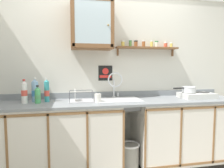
{
  "coord_description": "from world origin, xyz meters",
  "views": [
    {
      "loc": [
        -0.55,
        -2.19,
        1.35
      ],
      "look_at": [
        -0.04,
        0.4,
        1.13
      ],
      "focal_mm": 31.71,
      "sensor_mm": 36.0,
      "label": 1
    }
  ],
  "objects_px": {
    "dish_rack": "(81,100)",
    "mug": "(98,98)",
    "bottle_water_blue_2": "(35,91)",
    "bottle_soda_green_3": "(38,95)",
    "trash_bin": "(130,158)",
    "hot_plate_stove": "(197,95)",
    "warning_sign": "(105,73)",
    "bottle_opaque_white_1": "(24,92)",
    "bottle_detergent_teal_0": "(47,91)",
    "sink": "(118,100)",
    "wall_cabinet": "(92,25)",
    "saucepan": "(189,89)"
  },
  "relations": [
    {
      "from": "bottle_detergent_teal_0",
      "to": "dish_rack",
      "type": "distance_m",
      "value": 0.43
    },
    {
      "from": "saucepan",
      "to": "bottle_soda_green_3",
      "type": "bearing_deg",
      "value": -179.74
    },
    {
      "from": "bottle_opaque_white_1",
      "to": "bottle_water_blue_2",
      "type": "relative_size",
      "value": 0.95
    },
    {
      "from": "dish_rack",
      "to": "mug",
      "type": "xyz_separation_m",
      "value": [
        0.21,
        -0.11,
        0.03
      ]
    },
    {
      "from": "bottle_detergent_teal_0",
      "to": "trash_bin",
      "type": "xyz_separation_m",
      "value": [
        1.02,
        -0.2,
        -0.86
      ]
    },
    {
      "from": "sink",
      "to": "bottle_opaque_white_1",
      "type": "distance_m",
      "value": 1.16
    },
    {
      "from": "bottle_opaque_white_1",
      "to": "mug",
      "type": "height_order",
      "value": "bottle_opaque_white_1"
    },
    {
      "from": "bottle_detergent_teal_0",
      "to": "warning_sign",
      "type": "height_order",
      "value": "warning_sign"
    },
    {
      "from": "hot_plate_stove",
      "to": "warning_sign",
      "type": "bearing_deg",
      "value": 165.66
    },
    {
      "from": "bottle_opaque_white_1",
      "to": "warning_sign",
      "type": "xyz_separation_m",
      "value": [
        1.02,
        0.3,
        0.21
      ]
    },
    {
      "from": "hot_plate_stove",
      "to": "bottle_water_blue_2",
      "type": "distance_m",
      "value": 2.17
    },
    {
      "from": "dish_rack",
      "to": "mug",
      "type": "distance_m",
      "value": 0.23
    },
    {
      "from": "bottle_water_blue_2",
      "to": "bottle_detergent_teal_0",
      "type": "bearing_deg",
      "value": -10.96
    },
    {
      "from": "dish_rack",
      "to": "trash_bin",
      "type": "height_order",
      "value": "dish_rack"
    },
    {
      "from": "bottle_detergent_teal_0",
      "to": "mug",
      "type": "xyz_separation_m",
      "value": [
        0.62,
        -0.17,
        -0.08
      ]
    },
    {
      "from": "dish_rack",
      "to": "wall_cabinet",
      "type": "height_order",
      "value": "wall_cabinet"
    },
    {
      "from": "sink",
      "to": "wall_cabinet",
      "type": "xyz_separation_m",
      "value": [
        -0.33,
        0.11,
        0.99
      ]
    },
    {
      "from": "bottle_opaque_white_1",
      "to": "bottle_water_blue_2",
      "type": "bearing_deg",
      "value": 45.03
    },
    {
      "from": "hot_plate_stove",
      "to": "trash_bin",
      "type": "xyz_separation_m",
      "value": [
        -1.0,
        -0.11,
        -0.76
      ]
    },
    {
      "from": "dish_rack",
      "to": "bottle_detergent_teal_0",
      "type": "bearing_deg",
      "value": 171.04
    },
    {
      "from": "saucepan",
      "to": "bottle_soda_green_3",
      "type": "relative_size",
      "value": 1.6
    },
    {
      "from": "bottle_water_blue_2",
      "to": "mug",
      "type": "bearing_deg",
      "value": -14.72
    },
    {
      "from": "hot_plate_stove",
      "to": "bottle_soda_green_3",
      "type": "height_order",
      "value": "bottle_soda_green_3"
    },
    {
      "from": "hot_plate_stove",
      "to": "trash_bin",
      "type": "distance_m",
      "value": 1.26
    },
    {
      "from": "mug",
      "to": "saucepan",
      "type": "bearing_deg",
      "value": 4.43
    },
    {
      "from": "bottle_water_blue_2",
      "to": "bottle_soda_green_3",
      "type": "distance_m",
      "value": 0.13
    },
    {
      "from": "warning_sign",
      "to": "bottle_opaque_white_1",
      "type": "bearing_deg",
      "value": -163.81
    },
    {
      "from": "bottle_water_blue_2",
      "to": "sink",
      "type": "bearing_deg",
      "value": -3.75
    },
    {
      "from": "sink",
      "to": "bottle_water_blue_2",
      "type": "xyz_separation_m",
      "value": [
        -1.05,
        0.07,
        0.14
      ]
    },
    {
      "from": "hot_plate_stove",
      "to": "bottle_opaque_white_1",
      "type": "height_order",
      "value": "bottle_opaque_white_1"
    },
    {
      "from": "mug",
      "to": "wall_cabinet",
      "type": "height_order",
      "value": "wall_cabinet"
    },
    {
      "from": "bottle_detergent_teal_0",
      "to": "bottle_opaque_white_1",
      "type": "bearing_deg",
      "value": -163.22
    },
    {
      "from": "hot_plate_stove",
      "to": "warning_sign",
      "type": "height_order",
      "value": "warning_sign"
    },
    {
      "from": "sink",
      "to": "hot_plate_stove",
      "type": "relative_size",
      "value": 1.26
    },
    {
      "from": "bottle_opaque_white_1",
      "to": "bottle_soda_green_3",
      "type": "relative_size",
      "value": 1.34
    },
    {
      "from": "saucepan",
      "to": "bottle_water_blue_2",
      "type": "xyz_separation_m",
      "value": [
        -2.05,
        0.1,
        0.01
      ]
    },
    {
      "from": "hot_plate_stove",
      "to": "bottle_opaque_white_1",
      "type": "bearing_deg",
      "value": 179.49
    },
    {
      "from": "hot_plate_stove",
      "to": "bottle_water_blue_2",
      "type": "height_order",
      "value": "bottle_water_blue_2"
    },
    {
      "from": "hot_plate_stove",
      "to": "bottle_detergent_teal_0",
      "type": "xyz_separation_m",
      "value": [
        -2.02,
        0.09,
        0.1
      ]
    },
    {
      "from": "bottle_soda_green_3",
      "to": "dish_rack",
      "type": "relative_size",
      "value": 0.68
    },
    {
      "from": "bottle_water_blue_2",
      "to": "bottle_soda_green_3",
      "type": "xyz_separation_m",
      "value": [
        0.05,
        -0.11,
        -0.04
      ]
    },
    {
      "from": "saucepan",
      "to": "mug",
      "type": "xyz_separation_m",
      "value": [
        -1.29,
        -0.1,
        -0.07
      ]
    },
    {
      "from": "mug",
      "to": "wall_cabinet",
      "type": "relative_size",
      "value": 0.19
    },
    {
      "from": "sink",
      "to": "dish_rack",
      "type": "distance_m",
      "value": 0.49
    },
    {
      "from": "bottle_water_blue_2",
      "to": "bottle_opaque_white_1",
      "type": "bearing_deg",
      "value": -134.97
    },
    {
      "from": "wall_cabinet",
      "to": "trash_bin",
      "type": "bearing_deg",
      "value": -31.54
    },
    {
      "from": "bottle_opaque_white_1",
      "to": "wall_cabinet",
      "type": "bearing_deg",
      "value": 10.0
    },
    {
      "from": "bottle_opaque_white_1",
      "to": "trash_bin",
      "type": "distance_m",
      "value": 1.54
    },
    {
      "from": "dish_rack",
      "to": "trash_bin",
      "type": "relative_size",
      "value": 0.84
    },
    {
      "from": "sink",
      "to": "wall_cabinet",
      "type": "bearing_deg",
      "value": 161.33
    }
  ]
}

